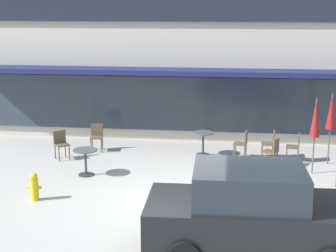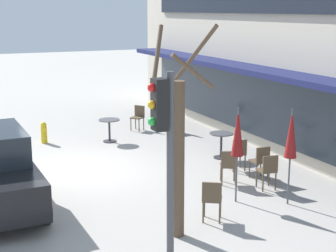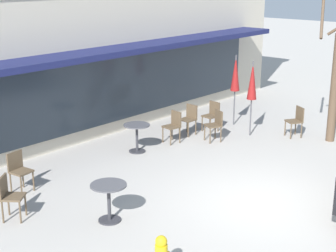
# 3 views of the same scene
# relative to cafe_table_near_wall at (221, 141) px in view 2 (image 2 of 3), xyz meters

# --- Properties ---
(ground_plane) EXTENTS (80.00, 80.00, 0.00)m
(ground_plane) POSITION_rel_cafe_table_near_wall_xyz_m (-0.47, -4.32, -0.52)
(ground_plane) COLOR #ADA8A0
(cafe_table_near_wall) EXTENTS (0.70, 0.70, 0.76)m
(cafe_table_near_wall) POSITION_rel_cafe_table_near_wall_xyz_m (0.00, 0.00, 0.00)
(cafe_table_near_wall) COLOR #333338
(cafe_table_near_wall) RESTS_ON ground
(cafe_table_streetside) EXTENTS (0.70, 0.70, 0.76)m
(cafe_table_streetside) POSITION_rel_cafe_table_near_wall_xyz_m (-3.20, -2.42, 0.00)
(cafe_table_streetside) COLOR #333338
(cafe_table_streetside) RESTS_ON ground
(patio_umbrella_green_folded) EXTENTS (0.28, 0.28, 2.20)m
(patio_umbrella_green_folded) POSITION_rel_cafe_table_near_wall_xyz_m (3.84, -0.48, 1.11)
(patio_umbrella_green_folded) COLOR #4C4C51
(patio_umbrella_green_folded) RESTS_ON ground
(patio_umbrella_cream_folded) EXTENTS (0.28, 0.28, 2.20)m
(patio_umbrella_cream_folded) POSITION_rel_cafe_table_near_wall_xyz_m (3.23, -1.47, 1.11)
(patio_umbrella_cream_folded) COLOR #4C4C51
(patio_umbrella_cream_folded) RESTS_ON ground
(cafe_chair_0) EXTENTS (0.46, 0.46, 0.89)m
(cafe_chair_0) POSITION_rel_cafe_table_near_wall_xyz_m (1.25, -0.20, 0.01)
(cafe_chair_0) COLOR brown
(cafe_chair_0) RESTS_ON ground
(cafe_chair_1) EXTENTS (0.56, 0.56, 0.89)m
(cafe_chair_1) POSITION_rel_cafe_table_near_wall_xyz_m (-4.42, -0.92, 0.01)
(cafe_chair_1) COLOR brown
(cafe_chair_1) RESTS_ON ground
(cafe_chair_2) EXTENTS (0.41, 0.41, 0.89)m
(cafe_chair_2) POSITION_rel_cafe_table_near_wall_xyz_m (2.13, -0.07, 0.01)
(cafe_chair_2) COLOR brown
(cafe_chair_2) RESTS_ON ground
(cafe_chair_3) EXTENTS (0.53, 0.53, 0.89)m
(cafe_chair_3) POSITION_rel_cafe_table_near_wall_xyz_m (2.12, -1.01, 0.01)
(cafe_chair_3) COLOR brown
(cafe_chair_3) RESTS_ON ground
(cafe_chair_4) EXTENTS (0.45, 0.45, 0.89)m
(cafe_chair_4) POSITION_rel_cafe_table_near_wall_xyz_m (2.86, -0.35, 0.01)
(cafe_chair_4) COLOR brown
(cafe_chair_4) RESTS_ON ground
(cafe_chair_5) EXTENTS (0.45, 0.45, 0.89)m
(cafe_chair_5) POSITION_rel_cafe_table_near_wall_xyz_m (-3.53, 0.11, 0.01)
(cafe_chair_5) COLOR brown
(cafe_chair_5) RESTS_ON ground
(cafe_chair_6) EXTENTS (0.55, 0.55, 0.89)m
(cafe_chair_6) POSITION_rel_cafe_table_near_wall_xyz_m (4.00, -2.54, 0.01)
(cafe_chair_6) COLOR brown
(cafe_chair_6) RESTS_ON ground
(street_tree) EXTENTS (1.24, 1.30, 4.06)m
(street_tree) POSITION_rel_cafe_table_near_wall_xyz_m (4.31, -3.45, 1.24)
(street_tree) COLOR brown
(street_tree) RESTS_ON ground
(traffic_light_pole) EXTENTS (0.26, 0.44, 3.40)m
(traffic_light_pole) POSITION_rel_cafe_table_near_wall_xyz_m (5.68, -4.35, 1.78)
(traffic_light_pole) COLOR #47474C
(traffic_light_pole) RESTS_ON ground
(fire_hydrant) EXTENTS (0.36, 0.20, 0.71)m
(fire_hydrant) POSITION_rel_cafe_table_near_wall_xyz_m (-3.93, -4.44, -0.16)
(fire_hydrant) COLOR gold
(fire_hydrant) RESTS_ON ground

